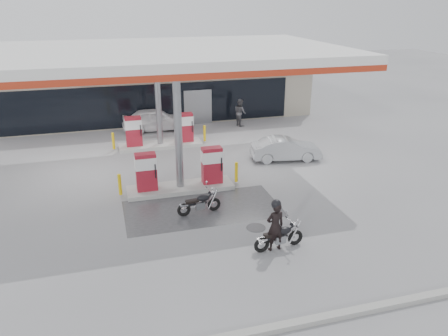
# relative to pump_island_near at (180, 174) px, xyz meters

# --- Properties ---
(ground) EXTENTS (90.00, 90.00, 0.00)m
(ground) POSITION_rel_pump_island_near_xyz_m (0.00, -2.00, -0.71)
(ground) COLOR gray
(ground) RESTS_ON ground
(wet_patch) EXTENTS (6.00, 3.00, 0.00)m
(wet_patch) POSITION_rel_pump_island_near_xyz_m (0.50, -2.00, -0.71)
(wet_patch) COLOR #4C4C4F
(wet_patch) RESTS_ON ground
(drain_cover) EXTENTS (0.70, 0.70, 0.01)m
(drain_cover) POSITION_rel_pump_island_near_xyz_m (2.00, -4.00, -0.71)
(drain_cover) COLOR #38383A
(drain_cover) RESTS_ON ground
(kerb) EXTENTS (28.00, 0.25, 0.15)m
(kerb) POSITION_rel_pump_island_near_xyz_m (0.00, -9.00, -0.64)
(kerb) COLOR gray
(kerb) RESTS_ON ground
(store_building) EXTENTS (22.00, 8.22, 4.00)m
(store_building) POSITION_rel_pump_island_near_xyz_m (0.01, 13.94, 1.30)
(store_building) COLOR #AEA592
(store_building) RESTS_ON ground
(canopy) EXTENTS (16.00, 10.02, 5.51)m
(canopy) POSITION_rel_pump_island_near_xyz_m (0.00, 3.00, 4.56)
(canopy) COLOR silver
(canopy) RESTS_ON ground
(pump_island_near) EXTENTS (5.14, 1.30, 1.78)m
(pump_island_near) POSITION_rel_pump_island_near_xyz_m (0.00, 0.00, 0.00)
(pump_island_near) COLOR #9E9E99
(pump_island_near) RESTS_ON ground
(pump_island_far) EXTENTS (5.14, 1.30, 1.78)m
(pump_island_far) POSITION_rel_pump_island_near_xyz_m (0.00, 6.00, 0.00)
(pump_island_far) COLOR #9E9E99
(pump_island_far) RESTS_ON ground
(main_motorcycle) EXTENTS (1.78, 0.68, 0.91)m
(main_motorcycle) POSITION_rel_pump_island_near_xyz_m (2.28, -5.48, -0.31)
(main_motorcycle) COLOR black
(main_motorcycle) RESTS_ON ground
(biker_main) EXTENTS (0.65, 0.46, 1.70)m
(biker_main) POSITION_rel_pump_island_near_xyz_m (2.09, -5.50, 0.14)
(biker_main) COLOR black
(biker_main) RESTS_ON ground
(parked_motorcycle) EXTENTS (1.74, 0.67, 0.90)m
(parked_motorcycle) POSITION_rel_pump_island_near_xyz_m (0.32, -2.34, -0.31)
(parked_motorcycle) COLOR black
(parked_motorcycle) RESTS_ON ground
(sedan_white) EXTENTS (4.05, 1.66, 1.38)m
(sedan_white) POSITION_rel_pump_island_near_xyz_m (0.19, 9.20, -0.02)
(sedan_white) COLOR white
(sedan_white) RESTS_ON ground
(attendant) EXTENTS (0.81, 0.95, 1.72)m
(attendant) POSITION_rel_pump_island_near_xyz_m (5.49, 8.80, 0.15)
(attendant) COLOR #4E4E53
(attendant) RESTS_ON ground
(hatchback_silver) EXTENTS (3.62, 1.75, 1.14)m
(hatchback_silver) POSITION_rel_pump_island_near_xyz_m (5.78, 2.20, -0.14)
(hatchback_silver) COLOR #A1A4A9
(hatchback_silver) RESTS_ON ground
(parked_car_left) EXTENTS (4.35, 1.90, 1.25)m
(parked_car_left) POSITION_rel_pump_island_near_xyz_m (-8.95, 11.68, -0.09)
(parked_car_left) COLOR black
(parked_car_left) RESTS_ON ground
(parked_car_right) EXTENTS (4.55, 2.38, 1.22)m
(parked_car_right) POSITION_rel_pump_island_near_xyz_m (5.09, 12.00, -0.10)
(parked_car_right) COLOR #969A9E
(parked_car_right) RESTS_ON ground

